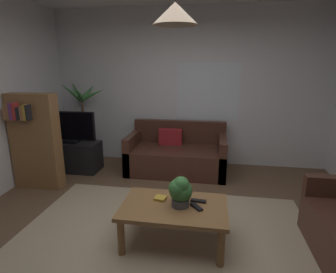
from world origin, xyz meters
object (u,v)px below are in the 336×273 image
(tv_stand, at_px, (74,156))
(potted_palm_corner, at_px, (84,128))
(tv, at_px, (70,127))
(remote_on_table_1, at_px, (196,207))
(coffee_table, at_px, (174,211))
(book_on_table_0, at_px, (160,198))
(remote_on_table_0, at_px, (198,201))
(potted_plant_on_table, at_px, (180,190))
(bookshelf_corner, at_px, (35,140))
(couch_under_window, at_px, (177,156))
(pendant_lamp, at_px, (175,13))

(tv_stand, distance_m, potted_palm_corner, 0.63)
(tv, bearing_deg, remote_on_table_1, -37.14)
(remote_on_table_1, bearing_deg, coffee_table, 140.27)
(book_on_table_0, relative_size, potted_palm_corner, 0.07)
(coffee_table, height_order, remote_on_table_0, remote_on_table_0)
(remote_on_table_0, relative_size, potted_plant_on_table, 0.50)
(coffee_table, xyz_separation_m, tv, (-2.00, 1.68, 0.42))
(potted_plant_on_table, distance_m, bookshelf_corner, 2.46)
(remote_on_table_0, height_order, tv, tv)
(bookshelf_corner, bearing_deg, couch_under_window, 26.11)
(remote_on_table_1, height_order, potted_palm_corner, potted_palm_corner)
(remote_on_table_1, height_order, bookshelf_corner, bookshelf_corner)
(tv_stand, distance_m, pendant_lamp, 3.27)
(book_on_table_0, relative_size, tv_stand, 0.13)
(book_on_table_0, distance_m, tv_stand, 2.44)
(coffee_table, xyz_separation_m, tv_stand, (-2.00, 1.70, -0.10))
(book_on_table_0, height_order, tv, tv)
(couch_under_window, relative_size, potted_palm_corner, 1.07)
(coffee_table, xyz_separation_m, book_on_table_0, (-0.16, 0.10, 0.08))
(couch_under_window, height_order, tv_stand, couch_under_window)
(couch_under_window, xyz_separation_m, pendant_lamp, (0.24, -1.95, 1.93))
(book_on_table_0, bearing_deg, bookshelf_corner, 156.23)
(coffee_table, relative_size, remote_on_table_1, 6.63)
(potted_palm_corner, bearing_deg, bookshelf_corner, -98.11)
(pendant_lamp, bearing_deg, potted_palm_corner, 132.65)
(remote_on_table_1, distance_m, pendant_lamp, 1.79)
(remote_on_table_0, bearing_deg, remote_on_table_1, 179.25)
(couch_under_window, xyz_separation_m, coffee_table, (0.24, -1.95, 0.08))
(book_on_table_0, distance_m, potted_plant_on_table, 0.29)
(book_on_table_0, distance_m, remote_on_table_1, 0.40)
(couch_under_window, bearing_deg, potted_plant_on_table, -81.41)
(remote_on_table_0, distance_m, potted_plant_on_table, 0.27)
(tv, height_order, pendant_lamp, pendant_lamp)
(book_on_table_0, relative_size, remote_on_table_1, 0.71)
(tv, bearing_deg, tv_stand, 90.00)
(tv, bearing_deg, potted_palm_corner, 91.69)
(potted_palm_corner, relative_size, pendant_lamp, 2.39)
(couch_under_window, distance_m, tv_stand, 1.79)
(potted_palm_corner, xyz_separation_m, bookshelf_corner, (-0.17, -1.19, 0.08))
(potted_plant_on_table, distance_m, pendant_lamp, 1.62)
(remote_on_table_0, distance_m, pendant_lamp, 1.79)
(tv, height_order, potted_palm_corner, potted_palm_corner)
(bookshelf_corner, height_order, pendant_lamp, pendant_lamp)
(remote_on_table_1, bearing_deg, bookshelf_corner, 120.33)
(couch_under_window, relative_size, remote_on_table_1, 10.23)
(potted_plant_on_table, height_order, bookshelf_corner, bookshelf_corner)
(book_on_table_0, xyz_separation_m, bookshelf_corner, (-2.03, 0.89, 0.29))
(couch_under_window, distance_m, coffee_table, 1.97)
(tv_stand, height_order, bookshelf_corner, bookshelf_corner)
(couch_under_window, bearing_deg, remote_on_table_1, -76.79)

